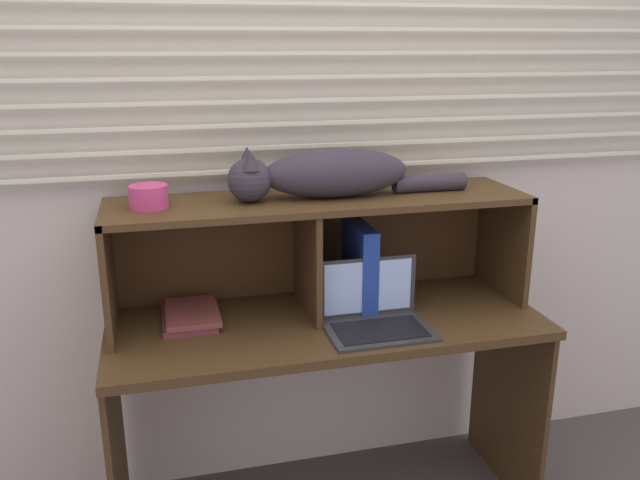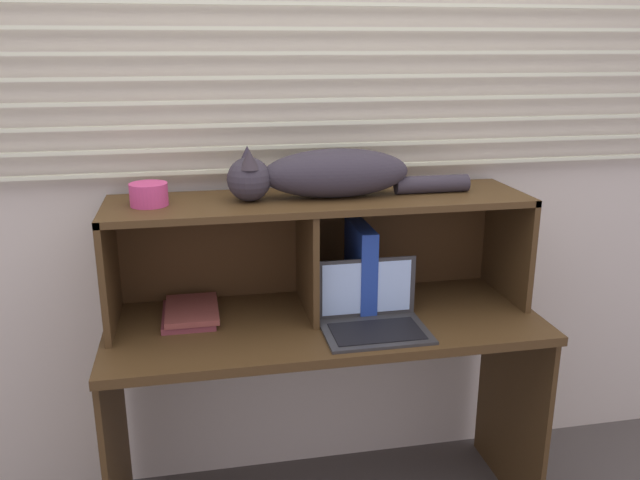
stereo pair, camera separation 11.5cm
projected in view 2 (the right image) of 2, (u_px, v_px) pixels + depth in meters
The scene contains 8 objects.
back_panel_with_blinds at pixel (307, 149), 2.29m from camera, with size 4.40×0.08×2.50m.
desk at pixel (325, 359), 2.18m from camera, with size 1.41×0.56×0.74m.
hutch_shelf_unit at pixel (317, 227), 2.17m from camera, with size 1.37×0.36×0.39m.
cat at pixel (325, 174), 2.09m from camera, with size 0.80×0.17×0.17m.
laptop at pixel (372, 316), 2.06m from camera, with size 0.33×0.24×0.21m.
binder_upright at pixel (360, 266), 2.21m from camera, with size 0.06×0.24×0.29m, color #1F3D99.
book_stack at pixel (190, 313), 2.14m from camera, with size 0.18×0.25×0.04m.
small_basket at pixel (149, 194), 2.00m from camera, with size 0.12×0.12×0.07m, color #C93F76.
Camera 2 is at (-0.40, -1.70, 1.61)m, focal length 36.56 mm.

